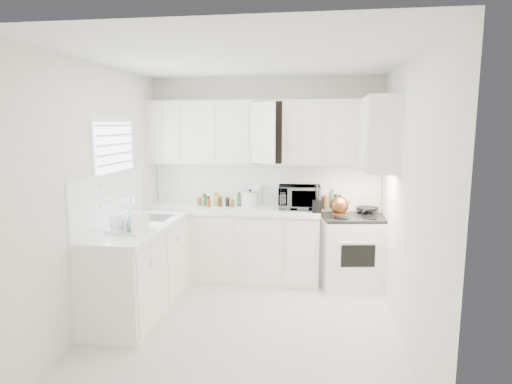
% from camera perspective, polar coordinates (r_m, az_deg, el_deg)
% --- Properties ---
extents(floor, '(3.20, 3.20, 0.00)m').
position_cam_1_polar(floor, '(4.55, -1.32, -17.15)').
color(floor, silver).
rests_on(floor, ground).
extents(ceiling, '(3.20, 3.20, 0.00)m').
position_cam_1_polar(ceiling, '(4.13, -1.45, 17.25)').
color(ceiling, white).
rests_on(ceiling, ground).
extents(wall_back, '(3.00, 0.00, 3.00)m').
position_cam_1_polar(wall_back, '(5.72, 1.29, 1.90)').
color(wall_back, white).
rests_on(wall_back, ground).
extents(wall_front, '(3.00, 0.00, 3.00)m').
position_cam_1_polar(wall_front, '(2.62, -7.25, -6.74)').
color(wall_front, white).
rests_on(wall_front, ground).
extents(wall_left, '(0.00, 3.20, 3.20)m').
position_cam_1_polar(wall_left, '(4.64, -19.98, -0.32)').
color(wall_left, white).
rests_on(wall_left, ground).
extents(wall_right, '(0.00, 3.20, 3.20)m').
position_cam_1_polar(wall_right, '(4.17, 19.38, -1.28)').
color(wall_right, white).
rests_on(wall_right, ground).
extents(window_blinds, '(0.06, 0.96, 1.06)m').
position_cam_1_polar(window_blinds, '(4.91, -18.01, 3.21)').
color(window_blinds, white).
rests_on(window_blinds, wall_left).
extents(lower_cabinets_back, '(2.22, 0.60, 0.90)m').
position_cam_1_polar(lower_cabinets_back, '(5.66, -3.07, -6.99)').
color(lower_cabinets_back, white).
rests_on(lower_cabinets_back, floor).
extents(lower_cabinets_left, '(0.60, 1.60, 0.90)m').
position_cam_1_polar(lower_cabinets_left, '(4.89, -15.17, -9.91)').
color(lower_cabinets_left, white).
rests_on(lower_cabinets_left, floor).
extents(countertop_back, '(2.24, 0.64, 0.05)m').
position_cam_1_polar(countertop_back, '(5.53, -3.13, -2.28)').
color(countertop_back, white).
rests_on(countertop_back, lower_cabinets_back).
extents(countertop_left, '(0.64, 1.62, 0.05)m').
position_cam_1_polar(countertop_left, '(4.75, -15.29, -4.49)').
color(countertop_left, white).
rests_on(countertop_left, lower_cabinets_left).
extents(backsplash_back, '(2.98, 0.02, 0.55)m').
position_cam_1_polar(backsplash_back, '(5.72, 1.28, 1.14)').
color(backsplash_back, white).
rests_on(backsplash_back, wall_back).
extents(backsplash_left, '(0.02, 1.60, 0.55)m').
position_cam_1_polar(backsplash_left, '(4.82, -18.71, -0.82)').
color(backsplash_left, white).
rests_on(backsplash_left, wall_left).
extents(upper_cabinets_back, '(3.00, 0.33, 0.80)m').
position_cam_1_polar(upper_cabinets_back, '(5.53, 1.09, 3.74)').
color(upper_cabinets_back, white).
rests_on(upper_cabinets_back, wall_back).
extents(upper_cabinets_right, '(0.33, 0.90, 0.80)m').
position_cam_1_polar(upper_cabinets_right, '(4.92, 15.80, 2.74)').
color(upper_cabinets_right, white).
rests_on(upper_cabinets_right, wall_right).
extents(sink, '(0.42, 0.38, 0.30)m').
position_cam_1_polar(sink, '(5.04, -13.78, -1.98)').
color(sink, gray).
rests_on(sink, countertop_left).
extents(stove, '(0.82, 0.71, 1.14)m').
position_cam_1_polar(stove, '(5.50, 12.63, -6.37)').
color(stove, white).
rests_on(stove, floor).
extents(tea_kettle, '(0.30, 0.27, 0.25)m').
position_cam_1_polar(tea_kettle, '(5.22, 10.98, -1.55)').
color(tea_kettle, brown).
rests_on(tea_kettle, stove).
extents(frying_pan, '(0.39, 0.51, 0.04)m').
position_cam_1_polar(frying_pan, '(5.58, 14.49, -2.03)').
color(frying_pan, black).
rests_on(frying_pan, stove).
extents(microwave, '(0.54, 0.32, 0.35)m').
position_cam_1_polar(microwave, '(5.44, 5.75, -0.35)').
color(microwave, gray).
rests_on(microwave, countertop_back).
extents(rice_cooker, '(0.24, 0.24, 0.22)m').
position_cam_1_polar(rice_cooker, '(5.58, -0.78, -0.75)').
color(rice_cooker, white).
rests_on(rice_cooker, countertop_back).
extents(paper_towel, '(0.12, 0.12, 0.27)m').
position_cam_1_polar(paper_towel, '(5.68, 0.29, -0.34)').
color(paper_towel, white).
rests_on(paper_towel, countertop_back).
extents(utensil_crock, '(0.14, 0.14, 0.36)m').
position_cam_1_polar(utensil_crock, '(5.20, 8.07, -0.77)').
color(utensil_crock, black).
rests_on(utensil_crock, countertop_back).
extents(dish_rack, '(0.46, 0.39, 0.22)m').
position_cam_1_polar(dish_rack, '(4.43, -16.44, -3.73)').
color(dish_rack, white).
rests_on(dish_rack, countertop_left).
extents(spice_left_0, '(0.06, 0.06, 0.13)m').
position_cam_1_polar(spice_left_0, '(5.75, -7.38, -1.01)').
color(spice_left_0, brown).
rests_on(spice_left_0, countertop_back).
extents(spice_left_1, '(0.06, 0.06, 0.13)m').
position_cam_1_polar(spice_left_1, '(5.64, -6.89, -1.19)').
color(spice_left_1, '#2A7F3C').
rests_on(spice_left_1, countertop_back).
extents(spice_left_2, '(0.06, 0.06, 0.13)m').
position_cam_1_polar(spice_left_2, '(5.71, -5.93, -1.05)').
color(spice_left_2, '#A54216').
rests_on(spice_left_2, countertop_back).
extents(spice_left_3, '(0.06, 0.06, 0.13)m').
position_cam_1_polar(spice_left_3, '(5.61, -5.41, -1.23)').
color(spice_left_3, yellow).
rests_on(spice_left_3, countertop_back).
extents(spice_left_4, '(0.06, 0.06, 0.13)m').
position_cam_1_polar(spice_left_4, '(5.68, -4.46, -1.09)').
color(spice_left_4, '#572A18').
rests_on(spice_left_4, countertop_back).
extents(spice_left_5, '(0.06, 0.06, 0.13)m').
position_cam_1_polar(spice_left_5, '(5.57, -3.91, -1.27)').
color(spice_left_5, black).
rests_on(spice_left_5, countertop_back).
extents(spice_left_6, '(0.06, 0.06, 0.13)m').
position_cam_1_polar(spice_left_6, '(5.65, -2.98, -1.13)').
color(spice_left_6, brown).
rests_on(spice_left_6, countertop_back).
extents(spice_left_7, '(0.06, 0.06, 0.13)m').
position_cam_1_polar(spice_left_7, '(5.54, -2.39, -1.31)').
color(spice_left_7, '#2A7F3C').
rests_on(spice_left_7, countertop_back).
extents(sauce_right_0, '(0.06, 0.06, 0.19)m').
position_cam_1_polar(sauce_right_0, '(5.58, 7.03, -1.00)').
color(sauce_right_0, '#A54216').
rests_on(sauce_right_0, countertop_back).
extents(sauce_right_1, '(0.06, 0.06, 0.19)m').
position_cam_1_polar(sauce_right_1, '(5.52, 7.59, -1.12)').
color(sauce_right_1, yellow).
rests_on(sauce_right_1, countertop_back).
extents(sauce_right_2, '(0.06, 0.06, 0.19)m').
position_cam_1_polar(sauce_right_2, '(5.57, 8.17, -1.03)').
color(sauce_right_2, '#572A18').
rests_on(sauce_right_2, countertop_back).
extents(sauce_right_3, '(0.06, 0.06, 0.19)m').
position_cam_1_polar(sauce_right_3, '(5.52, 8.73, -1.15)').
color(sauce_right_3, black).
rests_on(sauce_right_3, countertop_back).
extents(sauce_right_4, '(0.06, 0.06, 0.19)m').
position_cam_1_polar(sauce_right_4, '(5.58, 9.30, -1.05)').
color(sauce_right_4, brown).
rests_on(sauce_right_4, countertop_back).
extents(sauce_right_5, '(0.06, 0.06, 0.19)m').
position_cam_1_polar(sauce_right_5, '(5.52, 9.88, -1.17)').
color(sauce_right_5, '#2A7F3C').
rests_on(sauce_right_5, countertop_back).
extents(sauce_right_6, '(0.06, 0.06, 0.19)m').
position_cam_1_polar(sauce_right_6, '(5.58, 10.42, -1.08)').
color(sauce_right_6, '#A54216').
rests_on(sauce_right_6, countertop_back).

